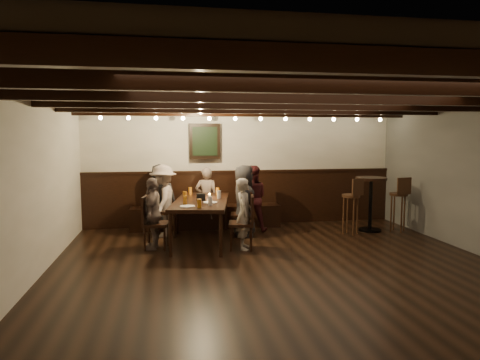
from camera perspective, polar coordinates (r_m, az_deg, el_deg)
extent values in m
plane|color=black|center=(5.86, 6.40, -12.70)|extent=(7.00, 7.00, 0.00)
plane|color=black|center=(5.57, 6.69, 11.38)|extent=(7.00, 7.00, 0.00)
plane|color=beige|center=(8.99, 0.33, 1.70)|extent=(6.50, 0.00, 6.50)
plane|color=beige|center=(5.63, -27.13, -1.53)|extent=(0.00, 7.00, 7.00)
cube|color=black|center=(9.02, 0.37, -2.44)|extent=(6.50, 0.08, 1.10)
cube|color=black|center=(8.72, -4.54, -4.92)|extent=(3.00, 0.45, 0.45)
cube|color=black|center=(8.76, -4.74, 5.17)|extent=(0.62, 0.12, 0.72)
cube|color=black|center=(8.70, -4.70, 5.17)|extent=(0.50, 0.02, 0.58)
cube|color=black|center=(2.91, 23.40, 14.13)|extent=(6.50, 0.10, 0.16)
cube|color=black|center=(3.93, 13.97, 12.20)|extent=(6.50, 0.10, 0.16)
cube|color=black|center=(5.01, 8.57, 10.93)|extent=(6.50, 0.10, 0.16)
cube|color=black|center=(6.12, 5.14, 10.06)|extent=(6.50, 0.10, 0.16)
cube|color=black|center=(7.25, 2.77, 9.44)|extent=(6.50, 0.10, 0.16)
cube|color=black|center=(8.38, 1.05, 8.98)|extent=(6.50, 0.10, 0.16)
sphere|color=#FFE099|center=(8.30, -18.11, 7.89)|extent=(0.07, 0.07, 0.07)
sphere|color=#FFE099|center=(8.22, -8.49, 8.14)|extent=(0.07, 0.07, 0.07)
sphere|color=#FFE099|center=(8.36, 1.07, 8.17)|extent=(0.07, 0.07, 0.07)
sphere|color=#FFE099|center=(8.72, 10.08, 7.99)|extent=(0.07, 0.07, 0.07)
sphere|color=#FFE099|center=(9.27, 18.18, 7.66)|extent=(0.07, 0.07, 0.07)
cube|color=black|center=(7.49, -5.19, -2.91)|extent=(1.23, 2.11, 0.06)
cylinder|color=black|center=(6.71, -9.27, -7.27)|extent=(0.06, 0.06, 0.69)
cylinder|color=black|center=(8.52, -7.15, -4.40)|extent=(0.06, 0.06, 0.69)
cylinder|color=black|center=(6.62, -2.60, -7.37)|extent=(0.06, 0.06, 0.69)
cylinder|color=black|center=(8.45, -1.92, -4.44)|extent=(0.06, 0.06, 0.69)
cube|color=black|center=(8.07, -9.82, -4.19)|extent=(0.51, 0.51, 0.05)
cube|color=black|center=(8.07, -11.25, -2.29)|extent=(0.12, 0.44, 0.48)
cube|color=black|center=(7.22, -11.09, -5.78)|extent=(0.46, 0.46, 0.05)
cube|color=black|center=(7.21, -12.54, -3.85)|extent=(0.11, 0.40, 0.44)
cube|color=black|center=(7.96, 0.19, -4.66)|extent=(0.45, 0.45, 0.05)
cube|color=black|center=(7.92, 1.46, -2.99)|extent=(0.10, 0.39, 0.42)
cube|color=black|center=(7.07, 0.16, -5.87)|extent=(0.47, 0.47, 0.05)
cube|color=black|center=(7.02, 1.65, -3.91)|extent=(0.11, 0.41, 0.44)
imported|color=#28282B|center=(8.52, -10.63, -2.31)|extent=(0.71, 0.53, 1.32)
imported|color=gray|center=(8.54, -4.49, -2.45)|extent=(0.50, 0.37, 1.24)
imported|color=#4D1A1D|center=(8.36, 1.58, -2.46)|extent=(0.70, 0.59, 1.29)
imported|color=#A8978E|center=(8.05, -10.20, -2.71)|extent=(0.64, 0.94, 1.34)
imported|color=slate|center=(7.19, -11.51, -4.38)|extent=(0.41, 0.73, 1.19)
imported|color=#28272A|center=(7.91, 0.56, -2.79)|extent=(0.53, 0.71, 1.33)
imported|color=#A29889|center=(7.04, 0.56, -4.53)|extent=(0.35, 0.47, 1.18)
cylinder|color=#BF7219|center=(8.20, -6.66, -1.46)|extent=(0.07, 0.07, 0.14)
cylinder|color=#BF7219|center=(8.10, -2.98, -1.51)|extent=(0.07, 0.07, 0.14)
cylinder|color=#BF7219|center=(7.61, -7.37, -2.04)|extent=(0.07, 0.07, 0.14)
cylinder|color=silver|center=(7.65, -2.81, -1.96)|extent=(0.07, 0.07, 0.14)
cylinder|color=#BF7219|center=(7.06, -7.34, -2.67)|extent=(0.07, 0.07, 0.14)
cylinder|color=silver|center=(6.92, -4.00, -2.81)|extent=(0.07, 0.07, 0.14)
cylinder|color=#BF7219|center=(6.69, -5.45, -3.13)|extent=(0.07, 0.07, 0.14)
cylinder|color=white|center=(6.82, -7.03, -3.51)|extent=(0.24, 0.24, 0.01)
cylinder|color=white|center=(7.18, -4.00, -3.00)|extent=(0.24, 0.24, 0.01)
cube|color=black|center=(7.43, -5.23, -2.29)|extent=(0.15, 0.10, 0.12)
cylinder|color=beige|center=(7.77, -4.09, -2.18)|extent=(0.05, 0.05, 0.05)
cylinder|color=black|center=(8.84, 16.89, -6.36)|extent=(0.44, 0.44, 0.04)
cylinder|color=black|center=(8.75, 16.99, -3.18)|extent=(0.07, 0.07, 0.99)
cylinder|color=black|center=(8.69, 17.10, 0.18)|extent=(0.60, 0.60, 0.05)
cylinder|color=#371F11|center=(8.33, 14.58, -2.05)|extent=(0.34, 0.34, 0.05)
cube|color=#371F11|center=(8.20, 15.44, -0.93)|extent=(0.28, 0.15, 0.32)
cylinder|color=#371F11|center=(8.83, 20.38, -1.79)|extent=(0.34, 0.34, 0.05)
cube|color=#371F11|center=(8.68, 21.05, -0.75)|extent=(0.30, 0.07, 0.32)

